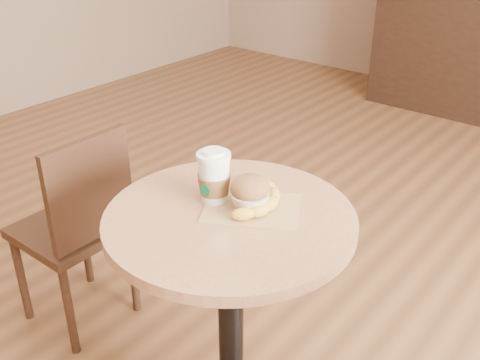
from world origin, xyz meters
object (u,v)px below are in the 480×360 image
at_px(chair_left, 78,224).
at_px(coffee_cup, 214,179).
at_px(cafe_table, 231,293).
at_px(banana, 253,198).
at_px(muffin, 250,193).

height_order(chair_left, coffee_cup, coffee_cup).
distance_m(cafe_table, banana, 0.28).
bearing_deg(banana, coffee_cup, -173.70).
height_order(coffee_cup, banana, coffee_cup).
height_order(muffin, banana, muffin).
xyz_separation_m(coffee_cup, muffin, (0.10, 0.02, -0.02)).
distance_m(chair_left, banana, 0.81).
xyz_separation_m(cafe_table, banana, (0.01, 0.08, 0.26)).
distance_m(cafe_table, chair_left, 0.72).
xyz_separation_m(muffin, banana, (-0.01, 0.02, -0.03)).
bearing_deg(coffee_cup, banana, 20.99).
relative_size(cafe_table, banana, 3.44).
relative_size(cafe_table, muffin, 7.38).
xyz_separation_m(coffee_cup, banana, (0.09, 0.05, -0.05)).
bearing_deg(coffee_cup, chair_left, 172.46).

